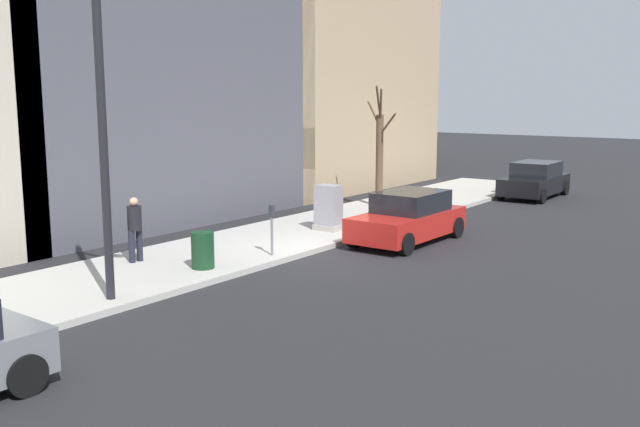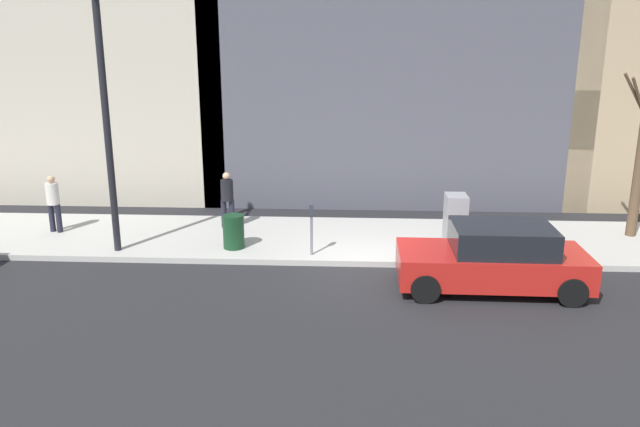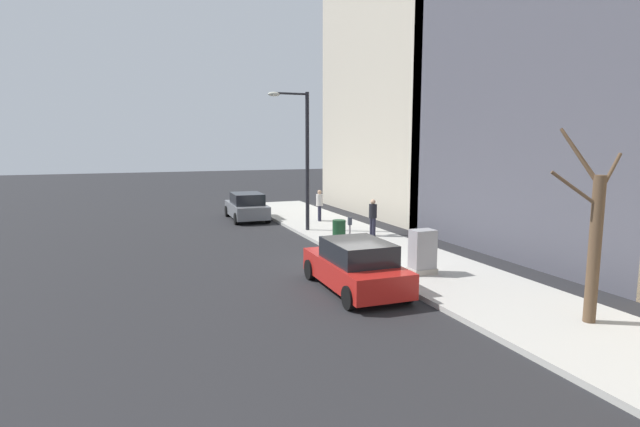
{
  "view_description": "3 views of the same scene",
  "coord_description": "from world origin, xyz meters",
  "px_view_note": "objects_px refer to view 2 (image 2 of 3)",
  "views": [
    {
      "loc": [
        -11.47,
        15.59,
        4.37
      ],
      "look_at": [
        0.18,
        -0.4,
        1.06
      ],
      "focal_mm": 40.0,
      "sensor_mm": 36.0,
      "label": 1
    },
    {
      "loc": [
        -14.75,
        0.37,
        5.46
      ],
      "look_at": [
        -0.21,
        1.14,
        1.44
      ],
      "focal_mm": 35.0,
      "sensor_mm": 36.0,
      "label": 2
    },
    {
      "loc": [
        -7.39,
        -15.81,
        4.36
      ],
      "look_at": [
        0.37,
        4.38,
        1.24
      ],
      "focal_mm": 28.0,
      "sensor_mm": 36.0,
      "label": 3
    }
  ],
  "objects_px": {
    "parked_car_red": "(494,259)",
    "utility_box": "(455,222)",
    "parking_meter": "(311,224)",
    "pedestrian_near_meter": "(227,197)",
    "pedestrian_midblock": "(53,200)",
    "bare_tree": "(639,168)",
    "streetlamp": "(100,103)",
    "trash_bin": "(234,232)"
  },
  "relations": [
    {
      "from": "utility_box",
      "to": "trash_bin",
      "type": "distance_m",
      "value": 5.89
    },
    {
      "from": "pedestrian_near_meter",
      "to": "pedestrian_midblock",
      "type": "xyz_separation_m",
      "value": [
        -0.7,
        4.89,
        0.0
      ]
    },
    {
      "from": "parked_car_red",
      "to": "bare_tree",
      "type": "xyz_separation_m",
      "value": [
        3.87,
        -4.66,
        1.36
      ]
    },
    {
      "from": "parked_car_red",
      "to": "streetlamp",
      "type": "bearing_deg",
      "value": 81.14
    },
    {
      "from": "streetlamp",
      "to": "parked_car_red",
      "type": "bearing_deg",
      "value": -99.51
    },
    {
      "from": "pedestrian_near_meter",
      "to": "bare_tree",
      "type": "bearing_deg",
      "value": -179.53
    },
    {
      "from": "parked_car_red",
      "to": "trash_bin",
      "type": "bearing_deg",
      "value": 71.63
    },
    {
      "from": "parked_car_red",
      "to": "pedestrian_near_meter",
      "type": "height_order",
      "value": "pedestrian_near_meter"
    },
    {
      "from": "parked_car_red",
      "to": "parking_meter",
      "type": "distance_m",
      "value": 4.6
    },
    {
      "from": "pedestrian_near_meter",
      "to": "pedestrian_midblock",
      "type": "distance_m",
      "value": 4.93
    },
    {
      "from": "streetlamp",
      "to": "utility_box",
      "type": "bearing_deg",
      "value": -83.48
    },
    {
      "from": "pedestrian_midblock",
      "to": "parking_meter",
      "type": "bearing_deg",
      "value": 2.18
    },
    {
      "from": "bare_tree",
      "to": "trash_bin",
      "type": "xyz_separation_m",
      "value": [
        -1.68,
        11.02,
        -1.49
      ]
    },
    {
      "from": "bare_tree",
      "to": "trash_bin",
      "type": "bearing_deg",
      "value": 98.67
    },
    {
      "from": "utility_box",
      "to": "bare_tree",
      "type": "height_order",
      "value": "bare_tree"
    },
    {
      "from": "bare_tree",
      "to": "pedestrian_midblock",
      "type": "relative_size",
      "value": 2.74
    },
    {
      "from": "bare_tree",
      "to": "streetlamp",
      "type": "bearing_deg",
      "value": 99.29
    },
    {
      "from": "parking_meter",
      "to": "utility_box",
      "type": "xyz_separation_m",
      "value": [
        0.85,
        -3.77,
        -0.13
      ]
    },
    {
      "from": "trash_bin",
      "to": "parking_meter",
      "type": "bearing_deg",
      "value": -102.08
    },
    {
      "from": "parked_car_red",
      "to": "trash_bin",
      "type": "relative_size",
      "value": 4.69
    },
    {
      "from": "parking_meter",
      "to": "parked_car_red",
      "type": "bearing_deg",
      "value": -112.25
    },
    {
      "from": "trash_bin",
      "to": "parked_car_red",
      "type": "bearing_deg",
      "value": -109.01
    },
    {
      "from": "parking_meter",
      "to": "pedestrian_near_meter",
      "type": "relative_size",
      "value": 0.81
    },
    {
      "from": "trash_bin",
      "to": "pedestrian_midblock",
      "type": "bearing_deg",
      "value": 77.71
    },
    {
      "from": "streetlamp",
      "to": "pedestrian_near_meter",
      "type": "distance_m",
      "value": 4.59
    },
    {
      "from": "pedestrian_near_meter",
      "to": "pedestrian_midblock",
      "type": "height_order",
      "value": "same"
    },
    {
      "from": "utility_box",
      "to": "streetlamp",
      "type": "xyz_separation_m",
      "value": [
        -1.02,
        8.91,
        3.17
      ]
    },
    {
      "from": "parking_meter",
      "to": "bare_tree",
      "type": "bearing_deg",
      "value": -76.56
    },
    {
      "from": "parked_car_red",
      "to": "utility_box",
      "type": "height_order",
      "value": "utility_box"
    },
    {
      "from": "parked_car_red",
      "to": "pedestrian_near_meter",
      "type": "distance_m",
      "value": 7.99
    },
    {
      "from": "parking_meter",
      "to": "pedestrian_midblock",
      "type": "bearing_deg",
      "value": 77.77
    },
    {
      "from": "utility_box",
      "to": "bare_tree",
      "type": "distance_m",
      "value": 5.44
    },
    {
      "from": "utility_box",
      "to": "pedestrian_near_meter",
      "type": "relative_size",
      "value": 0.86
    },
    {
      "from": "pedestrian_near_meter",
      "to": "parked_car_red",
      "type": "bearing_deg",
      "value": 150.85
    },
    {
      "from": "streetlamp",
      "to": "parking_meter",
      "type": "bearing_deg",
      "value": -88.13
    },
    {
      "from": "bare_tree",
      "to": "pedestrian_near_meter",
      "type": "xyz_separation_m",
      "value": [
        0.19,
        11.54,
        -1.01
      ]
    },
    {
      "from": "utility_box",
      "to": "pedestrian_midblock",
      "type": "bearing_deg",
      "value": 86.05
    },
    {
      "from": "parking_meter",
      "to": "streetlamp",
      "type": "height_order",
      "value": "streetlamp"
    },
    {
      "from": "utility_box",
      "to": "streetlamp",
      "type": "distance_m",
      "value": 9.51
    },
    {
      "from": "parked_car_red",
      "to": "streetlamp",
      "type": "relative_size",
      "value": 0.65
    },
    {
      "from": "streetlamp",
      "to": "pedestrian_midblock",
      "type": "xyz_separation_m",
      "value": [
        1.8,
        2.38,
        -2.93
      ]
    },
    {
      "from": "pedestrian_near_meter",
      "to": "pedestrian_midblock",
      "type": "bearing_deg",
      "value": 9.54
    }
  ]
}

